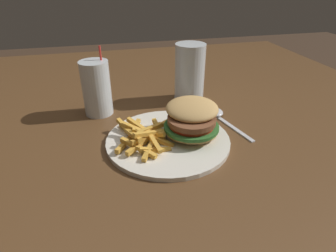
% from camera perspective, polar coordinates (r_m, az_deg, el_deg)
% --- Properties ---
extents(dining_table, '(1.31, 1.43, 0.73)m').
position_cam_1_polar(dining_table, '(0.80, 3.88, -5.35)').
color(dining_table, brown).
rests_on(dining_table, ground_plane).
extents(meal_plate_near, '(0.27, 0.27, 0.09)m').
position_cam_1_polar(meal_plate_near, '(0.61, 2.00, -0.86)').
color(meal_plate_near, silver).
rests_on(meal_plate_near, dining_table).
extents(beer_glass, '(0.08, 0.08, 0.16)m').
position_cam_1_polar(beer_glass, '(0.80, 4.41, 10.44)').
color(beer_glass, silver).
rests_on(beer_glass, dining_table).
extents(juice_glass, '(0.07, 0.07, 0.17)m').
position_cam_1_polar(juice_glass, '(0.74, -14.26, 7.01)').
color(juice_glass, silver).
rests_on(juice_glass, dining_table).
extents(spoon, '(0.07, 0.18, 0.02)m').
position_cam_1_polar(spoon, '(0.74, 9.54, 2.63)').
color(spoon, silver).
rests_on(spoon, dining_table).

